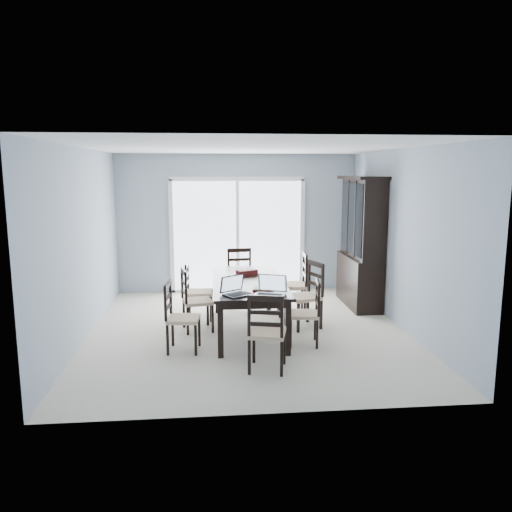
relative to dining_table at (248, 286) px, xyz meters
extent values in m
plane|color=silver|center=(0.00, 0.00, -0.67)|extent=(5.00, 5.00, 0.00)
plane|color=white|center=(0.00, 0.00, 1.93)|extent=(5.00, 5.00, 0.00)
cube|color=#97A5B4|center=(0.00, 2.50, 0.63)|extent=(4.50, 0.02, 2.60)
cube|color=#97A5B4|center=(-2.25, 0.00, 0.63)|extent=(0.02, 5.00, 2.60)
cube|color=#97A5B4|center=(2.25, 0.00, 0.63)|extent=(0.02, 5.00, 2.60)
cube|color=gray|center=(0.00, 3.50, -0.72)|extent=(4.50, 2.00, 0.10)
cube|color=#99999E|center=(0.00, 4.50, -0.12)|extent=(4.50, 0.06, 1.10)
cube|color=black|center=(0.00, 0.00, 0.06)|extent=(1.00, 2.20, 0.04)
cube|color=black|center=(0.00, 0.00, 0.00)|extent=(0.88, 2.08, 0.10)
cube|color=black|center=(-0.42, -1.00, -0.33)|extent=(0.07, 0.07, 0.69)
cube|color=black|center=(0.42, -1.00, -0.33)|extent=(0.07, 0.07, 0.69)
cube|color=black|center=(-0.42, 1.00, -0.33)|extent=(0.07, 0.07, 0.69)
cube|color=black|center=(0.42, 1.00, -0.33)|extent=(0.07, 0.07, 0.69)
cube|color=black|center=(2.01, 1.25, -0.25)|extent=(0.45, 1.30, 0.85)
cube|color=black|center=(2.04, 1.25, 0.83)|extent=(0.38, 1.30, 1.30)
cube|color=black|center=(2.01, 1.25, 1.50)|extent=(0.50, 1.38, 0.05)
cube|color=black|center=(1.84, 0.83, 0.83)|extent=(0.02, 0.36, 1.18)
cube|color=black|center=(1.84, 1.25, 0.83)|extent=(0.02, 0.36, 1.18)
cube|color=black|center=(1.84, 1.67, 0.83)|extent=(0.02, 0.36, 1.18)
cube|color=silver|center=(0.00, 2.48, 0.38)|extent=(2.40, 0.02, 2.10)
cube|color=white|center=(0.00, 2.46, 1.47)|extent=(2.52, 0.05, 0.08)
cube|color=white|center=(0.00, 2.46, 0.38)|extent=(0.06, 0.05, 2.10)
cube|color=white|center=(0.00, 2.46, -0.65)|extent=(2.52, 0.05, 0.05)
cube|color=black|center=(-1.04, -0.52, -0.47)|extent=(0.04, 0.04, 0.40)
cube|color=black|center=(-1.08, -0.87, -0.47)|extent=(0.04, 0.04, 0.40)
cube|color=black|center=(-0.69, -0.55, -0.47)|extent=(0.04, 0.04, 0.40)
cube|color=black|center=(-0.73, -0.90, -0.47)|extent=(0.04, 0.04, 0.40)
cube|color=#D3B58C|center=(-0.88, -0.71, -0.25)|extent=(0.43, 0.43, 0.05)
cube|color=black|center=(-0.93, 0.26, -0.47)|extent=(0.04, 0.04, 0.40)
cube|color=black|center=(-0.86, -0.09, -0.47)|extent=(0.04, 0.04, 0.40)
cube|color=black|center=(-0.58, 0.33, -0.47)|extent=(0.04, 0.04, 0.40)
cube|color=black|center=(-0.51, -0.02, -0.47)|extent=(0.04, 0.04, 0.40)
cube|color=#D3B58C|center=(-0.72, 0.12, -0.25)|extent=(0.46, 0.46, 0.05)
cube|color=black|center=(-0.87, 0.87, -0.47)|extent=(0.03, 0.03, 0.40)
cube|color=black|center=(-0.88, 0.52, -0.47)|extent=(0.03, 0.03, 0.40)
cube|color=black|center=(-0.51, 0.85, -0.47)|extent=(0.03, 0.03, 0.40)
cube|color=black|center=(-0.53, 0.50, -0.47)|extent=(0.03, 0.03, 0.40)
cube|color=#D3B58C|center=(-0.70, 0.68, -0.25)|extent=(0.41, 0.41, 0.05)
cube|color=black|center=(0.83, -0.81, -0.48)|extent=(0.04, 0.04, 0.39)
cube|color=black|center=(0.88, -0.47, -0.48)|extent=(0.04, 0.04, 0.39)
cube|color=black|center=(0.49, -0.76, -0.48)|extent=(0.04, 0.04, 0.39)
cube|color=black|center=(0.54, -0.42, -0.48)|extent=(0.04, 0.04, 0.39)
cube|color=#D3B58C|center=(0.69, -0.61, -0.26)|extent=(0.43, 0.43, 0.05)
cube|color=black|center=(1.07, 0.00, -0.46)|extent=(0.04, 0.04, 0.43)
cube|color=black|center=(0.94, 0.35, -0.46)|extent=(0.04, 0.04, 0.43)
cube|color=black|center=(0.71, -0.13, -0.46)|extent=(0.04, 0.04, 0.43)
cube|color=black|center=(0.58, 0.23, -0.46)|extent=(0.04, 0.04, 0.43)
cube|color=#D3B58C|center=(0.82, 0.11, -0.22)|extent=(0.54, 0.54, 0.05)
cube|color=black|center=(0.94, 0.59, -0.45)|extent=(0.04, 0.04, 0.45)
cube|color=black|center=(0.97, 0.99, -0.45)|extent=(0.04, 0.04, 0.45)
cube|color=black|center=(0.55, 0.62, -0.45)|extent=(0.04, 0.04, 0.45)
cube|color=black|center=(0.58, 1.02, -0.45)|extent=(0.04, 0.04, 0.45)
cube|color=#D3B58C|center=(0.76, 0.80, -0.20)|extent=(0.47, 0.47, 0.05)
cube|color=black|center=(-0.11, -1.56, -0.47)|extent=(0.04, 0.04, 0.41)
cube|color=black|center=(0.25, -1.65, -0.47)|extent=(0.04, 0.04, 0.41)
cube|color=black|center=(-0.03, -1.20, -0.47)|extent=(0.04, 0.04, 0.41)
cube|color=black|center=(0.33, -1.29, -0.47)|extent=(0.04, 0.04, 0.41)
cube|color=#D3B58C|center=(0.11, -1.42, -0.23)|extent=(0.49, 0.49, 0.05)
cube|color=black|center=(0.16, 1.61, -0.46)|extent=(0.04, 0.04, 0.43)
cube|color=black|center=(-0.21, 1.58, -0.46)|extent=(0.04, 0.04, 0.43)
cube|color=black|center=(0.20, 1.24, -0.46)|extent=(0.04, 0.04, 0.43)
cube|color=black|center=(-0.18, 1.20, -0.46)|extent=(0.04, 0.04, 0.43)
cube|color=#D3B58C|center=(-0.01, 1.41, -0.22)|extent=(0.45, 0.45, 0.05)
cube|color=black|center=(-0.18, -0.85, 0.09)|extent=(0.43, 0.40, 0.02)
cube|color=silver|center=(-0.18, -0.85, 0.21)|extent=(0.28, 0.20, 0.19)
cube|color=silver|center=(0.19, -0.93, 0.09)|extent=(0.44, 0.38, 0.02)
cube|color=silver|center=(0.19, -0.93, 0.22)|extent=(0.32, 0.16, 0.20)
cube|color=maroon|center=(0.14, -0.65, 0.09)|extent=(0.28, 0.24, 0.03)
cube|color=gold|center=(0.15, -0.65, 0.11)|extent=(0.28, 0.24, 0.01)
cube|color=black|center=(0.17, -1.00, 0.08)|extent=(0.12, 0.06, 0.01)
cube|color=#531013|center=(0.01, 0.39, 0.11)|extent=(0.33, 0.25, 0.08)
cube|color=brown|center=(-0.39, 3.44, -0.27)|extent=(1.90, 1.76, 0.81)
cube|color=gray|center=(-0.39, 3.44, 0.16)|extent=(1.95, 1.82, 0.05)
camera|label=1|loc=(-0.54, -6.90, 1.61)|focal=35.00mm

